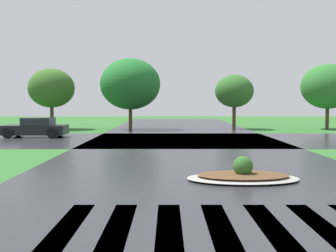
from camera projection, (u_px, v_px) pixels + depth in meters
asphalt_roadway at (198, 170)px, 13.55m from camera, size 10.85×80.00×0.01m
asphalt_cross_road at (186, 140)px, 24.30m from camera, size 90.00×9.77×0.01m
crosswalk_stripes at (221, 225)px, 7.49m from camera, size 5.85×2.88×0.01m
median_island at (245, 176)px, 11.71m from camera, size 3.15×1.89×0.68m
car_blue_compact at (37, 128)px, 26.06m from camera, size 3.94×2.07×1.22m
background_treeline at (156, 86)px, 33.30m from camera, size 34.74×4.77×5.64m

